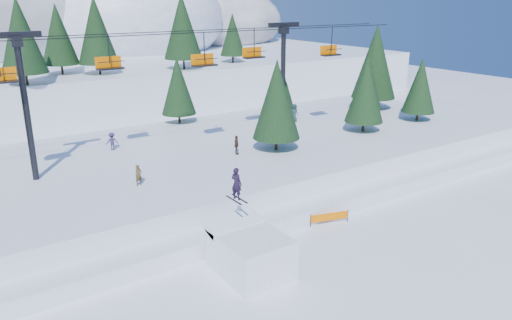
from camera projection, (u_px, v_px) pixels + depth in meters
ground at (289, 285)px, 27.10m from camera, size 160.00×160.00×0.00m
mid_shelf at (155, 172)px, 40.88m from camera, size 70.00×22.00×2.50m
berm at (216, 223)px, 33.23m from camera, size 70.00×6.00×1.10m
jump_kicker at (250, 251)px, 28.06m from camera, size 3.45×4.70×5.84m
chairlift at (167, 72)px, 39.25m from camera, size 46.00×3.21×10.28m
conifer_stand at (146, 102)px, 39.85m from camera, size 61.77×18.15×9.62m
distant_skiers at (166, 144)px, 41.24m from camera, size 33.18×9.86×1.88m
banner_near at (329, 217)px, 34.24m from camera, size 2.75×0.83×0.90m
banner_far at (333, 204)px, 36.43m from camera, size 2.67×1.07×0.90m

